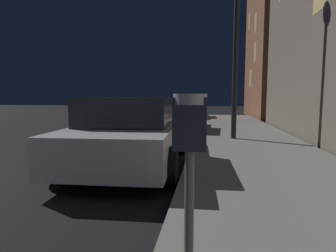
# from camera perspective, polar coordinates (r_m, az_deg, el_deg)

# --- Properties ---
(parking_meter) EXTENTS (0.19, 0.19, 1.32)m
(parking_meter) POSITION_cam_1_polar(r_m,az_deg,el_deg) (1.59, 4.46, -4.88)
(parking_meter) COLOR #59595B
(parking_meter) RESTS_ON sidewalk
(car_silver) EXTENTS (2.23, 4.30, 1.43)m
(car_silver) POSITION_cam_1_polar(r_m,az_deg,el_deg) (5.80, -7.59, -1.37)
(car_silver) COLOR #B7B7BF
(car_silver) RESTS_ON ground
(car_red) EXTENTS (2.21, 4.39, 1.43)m
(car_red) POSITION_cam_1_polar(r_m,az_deg,el_deg) (11.21, 0.25, 2.37)
(car_red) COLOR maroon
(car_red) RESTS_ON ground
(car_white) EXTENTS (2.21, 4.63, 1.43)m
(car_white) POSITION_cam_1_polar(r_m,az_deg,el_deg) (18.06, 3.39, 3.74)
(car_white) COLOR silver
(car_white) RESTS_ON ground
(street_lamp) EXTENTS (0.44, 0.44, 5.71)m
(street_lamp) POSITION_cam_1_polar(r_m,az_deg,el_deg) (9.10, 13.93, 21.62)
(street_lamp) COLOR black
(street_lamp) RESTS_ON sidewalk
(building_far) EXTENTS (6.68, 7.63, 10.29)m
(building_far) POSITION_cam_1_polar(r_m,az_deg,el_deg) (21.08, 26.42, 15.61)
(building_far) COLOR brown
(building_far) RESTS_ON ground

